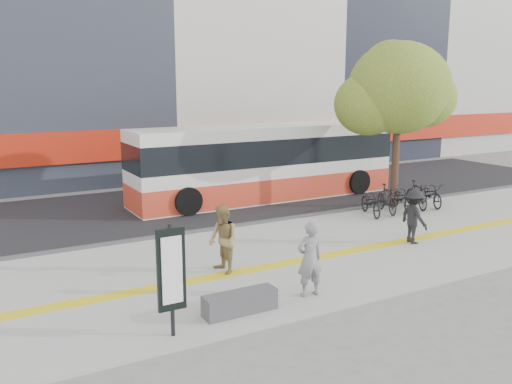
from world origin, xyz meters
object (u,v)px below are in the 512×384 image
bench (240,302)px  seated_woman (310,259)px  street_tree (396,90)px  signboard (171,271)px  pedestrian_dark (414,217)px  pedestrian_tan (223,240)px  bus (266,164)px

bench → seated_woman: 1.91m
street_tree → seated_woman: (-7.98, -5.95, -3.57)m
bench → signboard: bearing=-169.2°
bench → signboard: (-1.60, -0.31, 1.06)m
signboard → seated_woman: 3.45m
street_tree → pedestrian_dark: size_ratio=3.88×
pedestrian_tan → pedestrian_dark: size_ratio=1.06×
bench → street_tree: (9.78, 6.02, 4.21)m
bus → pedestrian_tan: size_ratio=6.54×
pedestrian_tan → signboard: bearing=-44.4°
bench → seated_woman: bearing=2.3°
street_tree → pedestrian_dark: 6.20m
street_tree → bus: (-3.49, 3.68, -3.04)m
bus → pedestrian_dark: 7.82m
bus → street_tree: bearing=-46.5°
street_tree → pedestrian_dark: street_tree is taller
seated_woman → pedestrian_tan: size_ratio=1.00×
bench → pedestrian_tan: (0.77, 2.37, 0.64)m
signboard → seated_woman: bearing=6.4°
pedestrian_tan → seated_woman: bearing=21.2°
pedestrian_tan → pedestrian_dark: pedestrian_tan is taller
street_tree → bench: bearing=-148.4°
pedestrian_tan → pedestrian_dark: bearing=82.8°
bus → signboard: bearing=-128.3°
bus → seated_woman: 10.64m
street_tree → seated_woman: size_ratio=3.65×
bench → signboard: size_ratio=0.73×
street_tree → bus: street_tree is taller
pedestrian_tan → street_tree: bearing=109.1°
signboard → bus: (7.89, 10.01, 0.11)m
street_tree → bus: size_ratio=0.56×
bus → pedestrian_dark: (0.57, -7.78, -0.58)m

